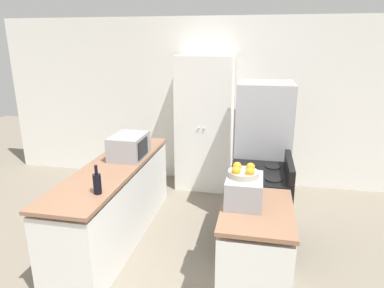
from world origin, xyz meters
name	(u,v)px	position (x,y,z in m)	size (l,w,h in m)	color
wall_back	(211,103)	(0.00, 3.27, 1.30)	(7.00, 0.06, 2.60)	white
counter_left	(115,203)	(-0.80, 1.27, 0.44)	(0.60, 2.34, 0.90)	silver
counter_right	(254,257)	(0.80, 0.54, 0.44)	(0.60, 0.88, 0.90)	silver
pantry_cabinet	(205,124)	(-0.04, 2.96, 1.02)	(0.84, 0.55, 2.04)	white
stove	(258,210)	(0.83, 1.38, 0.46)	(0.66, 0.76, 1.06)	black
refrigerator	(262,151)	(0.84, 2.18, 0.88)	(0.70, 0.76, 1.77)	#A3A3A8
microwave	(129,146)	(-0.72, 1.56, 1.04)	(0.38, 0.51, 0.28)	#939399
wine_bottle	(97,183)	(-0.63, 0.55, 1.01)	(0.08, 0.08, 0.28)	black
toaster_oven	(244,190)	(0.69, 0.62, 1.02)	(0.31, 0.39, 0.24)	#939399
fruit_bowl	(243,172)	(0.67, 0.64, 1.18)	(0.26, 0.26, 0.11)	#B2A893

